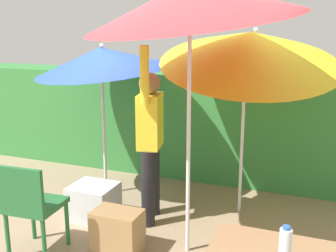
# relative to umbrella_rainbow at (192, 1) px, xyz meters

# --- Properties ---
(ground_plane) EXTENTS (24.00, 24.00, 0.00)m
(ground_plane) POSITION_rel_umbrella_rainbow_xyz_m (-0.34, 0.04, -2.25)
(ground_plane) COLOR #9E8466
(hedge_row) EXTENTS (8.00, 0.70, 1.42)m
(hedge_row) POSITION_rel_umbrella_rainbow_xyz_m (-0.34, 2.05, -1.54)
(hedge_row) COLOR #38843D
(hedge_row) RESTS_ON ground_plane
(umbrella_rainbow) EXTENTS (1.86, 1.85, 2.60)m
(umbrella_rainbow) POSITION_rel_umbrella_rainbow_xyz_m (0.00, 0.00, 0.00)
(umbrella_rainbow) COLOR silver
(umbrella_rainbow) RESTS_ON ground_plane
(umbrella_orange) EXTENTS (1.60, 1.59, 1.93)m
(umbrella_orange) POSITION_rel_umbrella_rainbow_xyz_m (-1.40, 0.93, -0.58)
(umbrella_orange) COLOR silver
(umbrella_orange) RESTS_ON ground_plane
(umbrella_yellow) EXTENTS (1.97, 1.93, 2.33)m
(umbrella_yellow) POSITION_rel_umbrella_rainbow_xyz_m (0.30, 1.06, -0.42)
(umbrella_yellow) COLOR silver
(umbrella_yellow) RESTS_ON ground_plane
(person_vendor) EXTENTS (0.29, 0.56, 1.88)m
(person_vendor) POSITION_rel_umbrella_rainbow_xyz_m (-0.60, 0.48, -1.31)
(person_vendor) COLOR black
(person_vendor) RESTS_ON ground_plane
(chair_plastic) EXTENTS (0.47, 0.47, 0.89)m
(chair_plastic) POSITION_rel_umbrella_rainbow_xyz_m (-1.30, -0.57, -1.74)
(chair_plastic) COLOR #236633
(chair_plastic) RESTS_ON ground_plane
(cooler_box) EXTENTS (0.47, 0.43, 0.38)m
(cooler_box) POSITION_rel_umbrella_rainbow_xyz_m (-1.19, 0.29, -2.06)
(cooler_box) COLOR silver
(cooler_box) RESTS_ON ground_plane
(crate_cardboard) EXTENTS (0.45, 0.30, 0.40)m
(crate_cardboard) POSITION_rel_umbrella_rainbow_xyz_m (-0.62, -0.23, -2.05)
(crate_cardboard) COLOR #9E7A4C
(crate_cardboard) RESTS_ON ground_plane
(bottle_water) EXTENTS (0.07, 0.07, 0.24)m
(bottle_water) POSITION_rel_umbrella_rainbow_xyz_m (0.94, -1.18, -1.37)
(bottle_water) COLOR silver
(bottle_water) RESTS_ON folding_table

